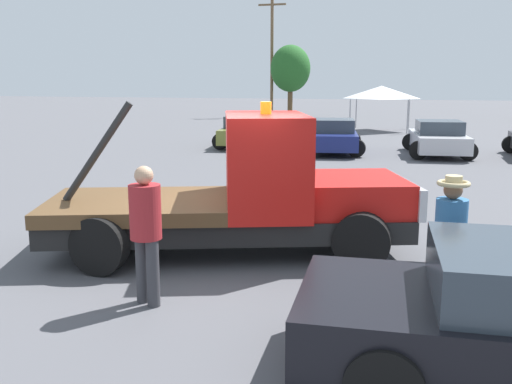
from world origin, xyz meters
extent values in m
plane|color=#545459|center=(0.00, 0.00, 0.00)|extent=(160.00, 160.00, 0.00)
cube|color=black|center=(0.00, 0.00, 0.53)|extent=(6.15, 3.80, 0.35)
cube|color=red|center=(1.98, 0.70, 0.98)|extent=(2.16, 2.29, 0.55)
cube|color=silver|center=(2.80, 0.99, 0.95)|extent=(0.77, 1.89, 0.50)
cube|color=red|center=(0.60, 0.21, 1.50)|extent=(1.94, 2.49, 1.59)
cube|color=brown|center=(-1.37, -0.49, 0.81)|extent=(3.48, 3.03, 0.22)
cylinder|color=black|center=(-1.95, -0.69, 1.70)|extent=(1.16, 0.51, 1.63)
cylinder|color=orange|center=(0.60, 0.21, 2.40)|extent=(0.18, 0.18, 0.20)
cylinder|color=black|center=(1.56, 1.65, 0.44)|extent=(0.88, 0.26, 0.88)
cylinder|color=black|center=(2.25, -0.31, 0.44)|extent=(0.88, 0.26, 0.88)
cylinder|color=black|center=(-2.13, 0.35, 0.44)|extent=(0.88, 0.26, 0.88)
cylinder|color=black|center=(-1.44, -1.61, 0.44)|extent=(0.88, 0.26, 0.88)
cylinder|color=black|center=(2.73, -2.43, 0.34)|extent=(0.68, 0.22, 0.68)
cylinder|color=#475B84|center=(3.52, -1.72, 0.41)|extent=(0.15, 0.15, 0.81)
cylinder|color=#475B84|center=(3.33, -1.81, 0.41)|extent=(0.15, 0.15, 0.81)
cylinder|color=teal|center=(3.42, -1.76, 1.13)|extent=(0.37, 0.37, 0.64)
sphere|color=brown|center=(3.42, -1.76, 1.57)|extent=(0.22, 0.22, 0.22)
torus|color=tan|center=(3.42, -1.76, 1.64)|extent=(0.39, 0.39, 0.06)
cylinder|color=tan|center=(3.42, -1.76, 1.69)|extent=(0.20, 0.20, 0.10)
cylinder|color=#38383D|center=(-0.14, -2.49, 0.44)|extent=(0.16, 0.16, 0.87)
cylinder|color=#38383D|center=(-0.34, -2.40, 0.44)|extent=(0.16, 0.16, 0.87)
cylinder|color=maroon|center=(-0.24, -2.44, 1.22)|extent=(0.40, 0.40, 0.69)
sphere|color=tan|center=(-0.24, -2.44, 1.68)|extent=(0.24, 0.24, 0.24)
cube|color=olive|center=(-4.30, 15.13, 0.54)|extent=(2.43, 4.64, 0.60)
cube|color=#333D47|center=(-4.27, 14.91, 1.09)|extent=(1.84, 2.07, 0.50)
cylinder|color=black|center=(-5.37, 16.49, 0.34)|extent=(0.68, 0.22, 0.68)
cylinder|color=black|center=(-3.67, 16.74, 0.34)|extent=(0.68, 0.22, 0.68)
cylinder|color=black|center=(-4.93, 13.52, 0.34)|extent=(0.68, 0.22, 0.68)
cylinder|color=black|center=(-3.23, 13.77, 0.34)|extent=(0.68, 0.22, 0.68)
cube|color=navy|center=(-0.35, 13.99, 0.54)|extent=(2.53, 4.60, 0.60)
cube|color=#333D47|center=(-0.31, 13.77, 1.09)|extent=(1.91, 2.07, 0.50)
cylinder|color=black|center=(-1.45, 15.31, 0.34)|extent=(0.68, 0.22, 0.68)
cylinder|color=black|center=(0.29, 15.59, 0.34)|extent=(0.68, 0.22, 0.68)
cylinder|color=black|center=(-0.98, 12.38, 0.34)|extent=(0.68, 0.22, 0.68)
cylinder|color=black|center=(0.76, 12.67, 0.34)|extent=(0.68, 0.22, 0.68)
cube|color=#B7B7BC|center=(3.68, 14.23, 0.54)|extent=(2.30, 4.48, 0.60)
cube|color=#333D47|center=(3.71, 14.02, 1.09)|extent=(1.80, 1.98, 0.50)
cylinder|color=black|center=(2.66, 15.59, 0.34)|extent=(0.68, 0.22, 0.68)
cylinder|color=black|center=(4.37, 15.79, 0.34)|extent=(0.68, 0.22, 0.68)
cylinder|color=black|center=(2.99, 12.68, 0.34)|extent=(0.68, 0.22, 0.68)
cylinder|color=black|center=(4.71, 12.88, 0.34)|extent=(0.68, 0.22, 0.68)
cylinder|color=black|center=(6.50, 15.63, 0.34)|extent=(0.68, 0.22, 0.68)
cylinder|color=#9E9EA3|center=(-0.75, 23.08, 0.91)|extent=(0.07, 0.07, 1.82)
cylinder|color=#9E9EA3|center=(2.33, 23.08, 0.91)|extent=(0.07, 0.07, 1.82)
cylinder|color=#9E9EA3|center=(-0.75, 26.16, 0.91)|extent=(0.07, 0.07, 1.82)
cylinder|color=#9E9EA3|center=(2.33, 26.16, 0.91)|extent=(0.07, 0.07, 1.82)
pyramid|color=white|center=(0.79, 24.62, 2.18)|extent=(3.08, 3.08, 0.71)
cylinder|color=brown|center=(-6.96, 35.67, 0.97)|extent=(0.39, 0.39, 1.94)
ellipsoid|color=#235B23|center=(-6.96, 35.67, 3.75)|extent=(3.11, 3.11, 3.61)
cylinder|color=brown|center=(-8.58, 36.13, 4.90)|extent=(0.24, 0.24, 9.81)
cube|color=brown|center=(-8.58, 36.13, 8.63)|extent=(2.20, 0.14, 0.14)
camera|label=1|loc=(3.01, -8.73, 2.83)|focal=40.00mm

